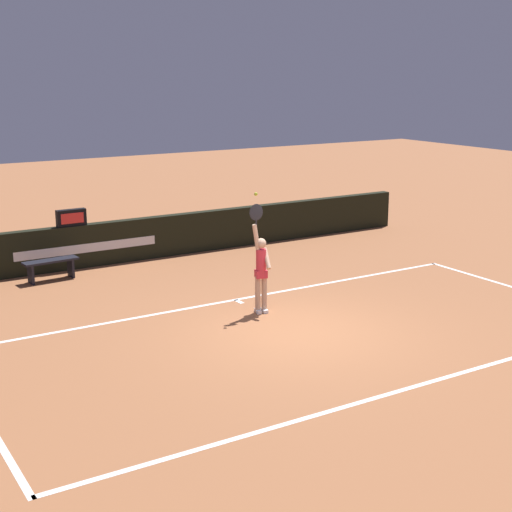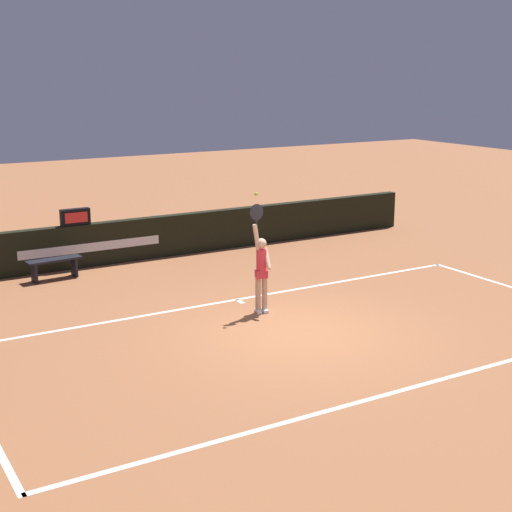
{
  "view_description": "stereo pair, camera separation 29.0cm",
  "coord_description": "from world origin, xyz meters",
  "px_view_note": "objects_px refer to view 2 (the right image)",
  "views": [
    {
      "loc": [
        -7.83,
        -11.14,
        4.9
      ],
      "look_at": [
        -0.24,
        1.18,
        1.29
      ],
      "focal_mm": 52.53,
      "sensor_mm": 36.0,
      "label": 1
    },
    {
      "loc": [
        -7.58,
        -11.29,
        4.9
      ],
      "look_at": [
        -0.24,
        1.18,
        1.29
      ],
      "focal_mm": 52.53,
      "sensor_mm": 36.0,
      "label": 2
    }
  ],
  "objects_px": {
    "tennis_player": "(261,268)",
    "tennis_ball": "(256,194)",
    "courtside_bench_near": "(54,264)",
    "speed_display": "(75,217)"
  },
  "relations": [
    {
      "from": "speed_display",
      "to": "tennis_ball",
      "type": "height_order",
      "value": "tennis_ball"
    },
    {
      "from": "tennis_ball",
      "to": "courtside_bench_near",
      "type": "xyz_separation_m",
      "value": [
        -2.86,
        4.68,
        -2.12
      ]
    },
    {
      "from": "tennis_player",
      "to": "courtside_bench_near",
      "type": "distance_m",
      "value": 5.58
    },
    {
      "from": "speed_display",
      "to": "courtside_bench_near",
      "type": "xyz_separation_m",
      "value": [
        -0.81,
        -0.78,
        -0.94
      ]
    },
    {
      "from": "speed_display",
      "to": "tennis_ball",
      "type": "distance_m",
      "value": 5.96
    },
    {
      "from": "tennis_ball",
      "to": "courtside_bench_near",
      "type": "relative_size",
      "value": 0.05
    },
    {
      "from": "tennis_player",
      "to": "courtside_bench_near",
      "type": "height_order",
      "value": "tennis_player"
    },
    {
      "from": "speed_display",
      "to": "tennis_player",
      "type": "bearing_deg",
      "value": -68.4
    },
    {
      "from": "courtside_bench_near",
      "to": "tennis_ball",
      "type": "bearing_deg",
      "value": -58.6
    },
    {
      "from": "tennis_player",
      "to": "tennis_ball",
      "type": "xyz_separation_m",
      "value": [
        -0.12,
        0.0,
        1.55
      ]
    }
  ]
}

